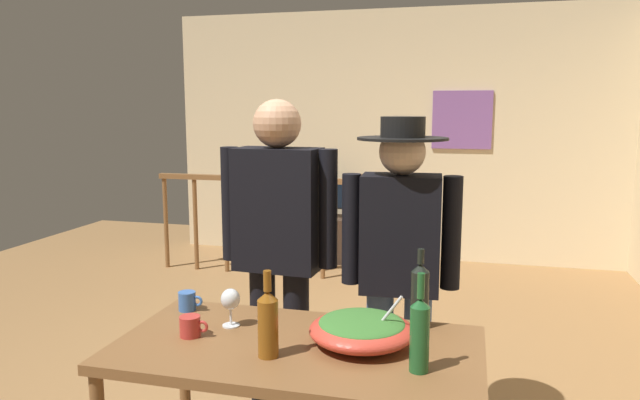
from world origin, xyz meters
TOP-DOWN VIEW (x-y plane):
  - ground_plane at (0.00, 0.00)m, footprint 8.80×8.80m
  - back_wall at (0.00, 3.38)m, footprint 4.90×0.10m
  - framed_picture at (0.72, 3.32)m, footprint 0.61×0.03m
  - stair_railing at (-0.86, 2.33)m, footprint 2.09×0.10m
  - tv_console at (-0.69, 3.03)m, footprint 0.90×0.40m
  - flat_screen_tv at (-0.69, 3.00)m, footprint 0.56×0.12m
  - serving_table at (0.21, -1.01)m, footprint 1.37×0.72m
  - salad_bowl at (0.44, -0.94)m, footprint 0.40×0.40m
  - wine_glass at (-0.10, -0.90)m, footprint 0.08×0.08m
  - wine_bottle_green at (0.67, -1.12)m, footprint 0.07×0.07m
  - wine_bottle_amber at (0.14, -1.14)m, footprint 0.07×0.07m
  - wine_bottle_dark at (0.64, -0.72)m, footprint 0.07×0.07m
  - mug_blue at (-0.36, -0.77)m, footprint 0.11×0.08m
  - mug_red at (-0.21, -1.03)m, footprint 0.12×0.08m
  - person_standing_left at (-0.09, -0.32)m, footprint 0.60×0.24m
  - person_standing_right at (0.51, -0.32)m, footprint 0.55×0.42m

SIDE VIEW (x-z plane):
  - ground_plane at x=0.00m, z-range 0.00..0.00m
  - tv_console at x=-0.69m, z-range 0.00..0.48m
  - stair_railing at x=-0.86m, z-range 0.09..1.12m
  - serving_table at x=0.21m, z-range 0.30..1.07m
  - flat_screen_tv at x=-0.69m, z-range 0.52..0.92m
  - mug_red at x=-0.21m, z-range 0.76..0.85m
  - mug_blue at x=-0.36m, z-range 0.76..0.85m
  - salad_bowl at x=0.44m, z-range 0.72..0.92m
  - wine_glass at x=-0.10m, z-range 0.79..0.95m
  - wine_bottle_amber at x=0.14m, z-range 0.73..1.05m
  - wine_bottle_green at x=0.67m, z-range 0.73..1.07m
  - wine_bottle_dark at x=0.64m, z-range 0.74..1.06m
  - person_standing_right at x=0.51m, z-range 0.15..1.75m
  - person_standing_left at x=-0.09m, z-range 0.16..1.85m
  - back_wall at x=0.00m, z-range 0.00..2.67m
  - framed_picture at x=0.72m, z-range 1.21..1.82m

